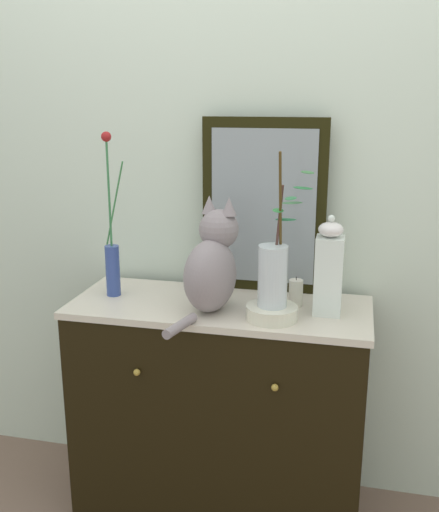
{
  "coord_description": "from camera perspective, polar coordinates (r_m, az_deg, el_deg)",
  "views": [
    {
      "loc": [
        0.46,
        -1.96,
        1.59
      ],
      "look_at": [
        0.0,
        0.0,
        1.04
      ],
      "focal_mm": 41.54,
      "sensor_mm": 36.0,
      "label": 1
    }
  ],
  "objects": [
    {
      "name": "sideboard",
      "position": [
        2.32,
        -0.0,
        -14.59
      ],
      "size": [
        1.08,
        0.46,
        0.86
      ],
      "color": "black",
      "rests_on": "ground_plane"
    },
    {
      "name": "cat_sitting",
      "position": [
        2.04,
        -0.73,
        -0.86
      ],
      "size": [
        0.22,
        0.42,
        0.39
      ],
      "color": "gray",
      "rests_on": "sideboard"
    },
    {
      "name": "mirror_leaning",
      "position": [
        2.22,
        4.27,
        4.77
      ],
      "size": [
        0.46,
        0.03,
        0.65
      ],
      "color": "black",
      "rests_on": "sideboard"
    },
    {
      "name": "jar_lidded_porcelain",
      "position": [
        2.04,
        10.49,
        -1.29
      ],
      "size": [
        0.09,
        0.09,
        0.35
      ],
      "color": "white",
      "rests_on": "sideboard"
    },
    {
      "name": "vase_glass_clear",
      "position": [
        1.96,
        5.24,
        -1.51
      ],
      "size": [
        0.18,
        0.14,
        0.52
      ],
      "color": "silver",
      "rests_on": "bowl_porcelain"
    },
    {
      "name": "ground_plane",
      "position": [
        2.56,
        0.0,
        -22.91
      ],
      "size": [
        6.0,
        6.0,
        0.0
      ],
      "primitive_type": "plane",
      "color": "#7B6051"
    },
    {
      "name": "wall_back",
      "position": [
        2.32,
        1.67,
        8.21
      ],
      "size": [
        4.4,
        0.08,
        2.6
      ],
      "primitive_type": "cube",
      "color": "silver",
      "rests_on": "ground_plane"
    },
    {
      "name": "vase_slim_green",
      "position": [
        2.23,
        -10.29,
        -0.09
      ],
      "size": [
        0.09,
        0.05,
        0.61
      ],
      "color": "#334892",
      "rests_on": "sideboard"
    },
    {
      "name": "bowl_porcelain",
      "position": [
        2.01,
        5.05,
        -5.43
      ],
      "size": [
        0.17,
        0.17,
        0.05
      ],
      "primitive_type": "cylinder",
      "color": "silver",
      "rests_on": "sideboard"
    },
    {
      "name": "candle_pillar",
      "position": [
        2.13,
        7.35,
        -3.54
      ],
      "size": [
        0.05,
        0.05,
        0.11
      ],
      "color": "silver",
      "rests_on": "sideboard"
    }
  ]
}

